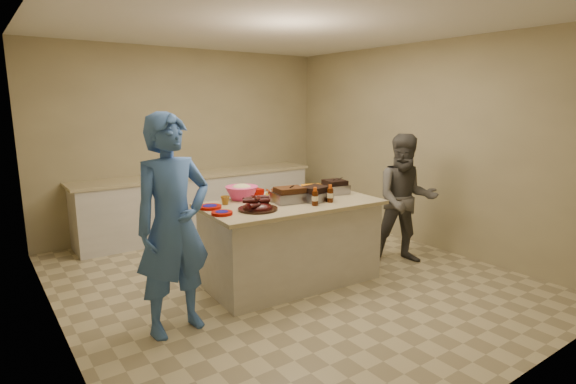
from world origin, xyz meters
TOP-DOWN VIEW (x-y plane):
  - room at (0.00, 0.00)m, footprint 4.50×5.00m
  - back_counter at (0.00, 2.20)m, footprint 3.60×0.64m
  - island at (-0.01, -0.13)m, footprint 1.94×1.11m
  - rib_platter at (-0.49, -0.23)m, footprint 0.45×0.45m
  - pulled_pork_tray at (-0.03, -0.13)m, footprint 0.38×0.31m
  - brisket_tray at (0.24, -0.22)m, footprint 0.36×0.32m
  - roasting_pan at (0.67, -0.06)m, footprint 0.31×0.31m
  - coleslaw_bowl at (-0.37, 0.29)m, footprint 0.38×0.38m
  - sausage_plate at (0.08, 0.26)m, footprint 0.41×0.41m
  - mac_cheese_dish at (0.56, 0.20)m, footprint 0.34×0.29m
  - bbq_bottle_a at (0.09, -0.40)m, footprint 0.07×0.07m
  - bbq_bottle_b at (0.32, -0.38)m, footprint 0.07×0.07m
  - mustard_bottle at (-0.23, 0.01)m, footprint 0.04×0.04m
  - sauce_bowl at (-0.05, 0.02)m, footprint 0.14×0.05m
  - plate_stack_large at (-0.84, 0.10)m, footprint 0.24×0.24m
  - plate_stack_small at (-0.86, -0.19)m, footprint 0.21×0.21m
  - plastic_cup at (-0.63, 0.17)m, footprint 0.10×0.09m
  - basket_stack at (-0.23, 0.28)m, footprint 0.21×0.17m
  - guest_blue at (-1.42, -0.42)m, footprint 0.89×1.92m
  - guest_gray at (1.48, -0.42)m, footprint 1.56×1.70m

SIDE VIEW (x-z plane):
  - room at x=0.00m, z-range -1.35..1.35m
  - island at x=-0.01m, z-range -0.44..0.44m
  - guest_blue at x=-1.42m, z-range -0.22..0.22m
  - guest_gray at x=1.48m, z-range -0.30..0.30m
  - back_counter at x=0.00m, z-range 0.00..0.90m
  - rib_platter at x=-0.49m, z-range 0.81..0.97m
  - pulled_pork_tray at x=-0.03m, z-range 0.84..0.94m
  - brisket_tray at x=0.24m, z-range 0.84..0.94m
  - roasting_pan at x=0.67m, z-range 0.83..0.94m
  - coleslaw_bowl at x=-0.37m, z-range 0.77..1.01m
  - sausage_plate at x=0.08m, z-range 0.86..0.92m
  - mac_cheese_dish at x=0.56m, z-range 0.85..0.93m
  - bbq_bottle_a at x=0.09m, z-range 0.79..0.98m
  - bbq_bottle_b at x=0.32m, z-range 0.79..0.98m
  - mustard_bottle at x=-0.23m, z-range 0.83..0.95m
  - sauce_bowl at x=-0.05m, z-range 0.82..0.95m
  - plate_stack_large at x=-0.84m, z-range 0.87..0.90m
  - plate_stack_small at x=-0.86m, z-range 0.87..0.90m
  - plastic_cup at x=-0.63m, z-range 0.84..0.94m
  - basket_stack at x=-0.23m, z-range 0.84..0.94m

